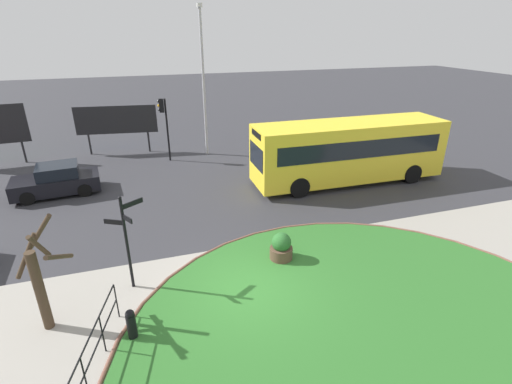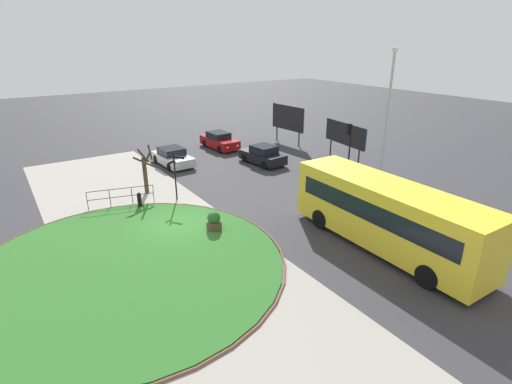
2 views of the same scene
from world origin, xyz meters
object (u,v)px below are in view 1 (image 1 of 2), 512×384
Objects in this scene: signpost_directional at (126,236)px; street_tree_bare at (41,278)px; planter_near_signpost at (281,248)px; traffic_light_near at (164,116)px; bollard_foreground at (131,325)px; lamppost_tall at (203,79)px; bus_yellow at (349,151)px; car_far_lane at (57,181)px; billboard_right at (116,121)px.

street_tree_bare is at bearing -152.77° from signpost_directional.
planter_near_signpost is at bearing -0.76° from signpost_directional.
planter_near_signpost is (2.64, -12.28, -2.25)m from traffic_light_near.
lamppost_tall is (4.92, 15.08, 4.17)m from bollard_foreground.
lamppost_tall reaches higher than street_tree_bare.
bus_yellow is 10.78m from traffic_light_near.
car_far_lane is at bearing 96.71° from street_tree_bare.
traffic_light_near is 12.76m from planter_near_signpost.
bus_yellow is at bearing 148.98° from traffic_light_near.
signpost_directional is at bearing 29.08° from bus_yellow.
lamppost_tall is 13.50m from planter_near_signpost.
street_tree_bare is (-2.15, -1.11, -0.26)m from signpost_directional.
planter_near_signpost is (5.39, -14.78, -1.63)m from billboard_right.
car_far_lane is at bearing 133.29° from planter_near_signpost.
bollard_foreground is 2.63m from street_tree_bare.
bollard_foreground is 17.10m from billboard_right.
signpost_directional is 0.36× the size of lamppost_tall.
lamppost_tall is 2.68× the size of street_tree_bare.
billboard_right is (-2.75, 2.50, -0.62)m from traffic_light_near.
traffic_light_near reaches higher than signpost_directional.
bollard_foreground is 0.29× the size of street_tree_bare.
traffic_light_near is 0.43× the size of lamppost_tall.
bollard_foreground is 11.45m from car_far_lane.
car_far_lane is at bearing -153.30° from lamppost_tall.
signpost_directional is 2.43m from street_tree_bare.
traffic_light_near reaches higher than billboard_right.
traffic_light_near is 3.25m from lamppost_tall.
car_far_lane is 1.24× the size of street_tree_bare.
car_far_lane is (-3.23, 10.98, 0.19)m from bollard_foreground.
lamppost_tall is 8.17× the size of planter_near_signpost.
bus_yellow is at bearing -48.94° from lamppost_tall.
planter_near_signpost reaches higher than bollard_foreground.
car_far_lane is 12.01m from planter_near_signpost.
bus_yellow reaches higher than planter_near_signpost.
bollard_foreground is 0.26× the size of traffic_light_near.
car_far_lane is 6.83m from billboard_right.
signpost_directional is 12.46m from traffic_light_near.
bus_yellow is (10.98, 8.12, 1.20)m from bollard_foreground.
planter_near_signpost is (-5.98, -5.88, -1.20)m from bus_yellow.
street_tree_bare is at bearing 91.04° from car_far_lane.
car_far_lane is at bearing 110.83° from signpost_directional.
planter_near_signpost is at bearing 127.62° from car_far_lane.
car_far_lane is at bearing 37.86° from traffic_light_near.
billboard_right is 1.51× the size of street_tree_bare.
street_tree_bare reaches higher than signpost_directional.
traffic_light_near is at bearing 102.13° from planter_near_signpost.
bollard_foreground is 0.89× the size of planter_near_signpost.
bus_yellow is 2.02× the size of billboard_right.
signpost_directional is at bearing -110.80° from lamppost_tall.
bus_yellow is 2.46× the size of car_far_lane.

